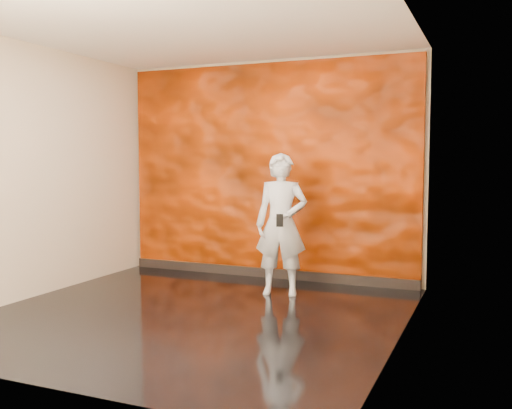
{
  "coord_description": "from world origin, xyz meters",
  "views": [
    {
      "loc": [
        2.73,
        -4.88,
        1.53
      ],
      "look_at": [
        0.42,
        0.59,
        1.06
      ],
      "focal_mm": 40.0,
      "sensor_mm": 36.0,
      "label": 1
    }
  ],
  "objects": [
    {
      "name": "baseboard",
      "position": [
        0.0,
        1.92,
        0.06
      ],
      "size": [
        3.9,
        0.04,
        0.12
      ],
      "primitive_type": "cube",
      "color": "black",
      "rests_on": "ground"
    },
    {
      "name": "man",
      "position": [
        0.5,
        1.13,
        0.8
      ],
      "size": [
        0.65,
        0.49,
        1.6
      ],
      "primitive_type": "imported",
      "rotation": [
        0.0,
        0.0,
        0.2
      ],
      "color": "#ABB0BC",
      "rests_on": "ground"
    },
    {
      "name": "room",
      "position": [
        0.0,
        0.0,
        1.4
      ],
      "size": [
        4.02,
        4.02,
        2.81
      ],
      "color": "black",
      "rests_on": "ground"
    },
    {
      "name": "phone",
      "position": [
        0.58,
        0.87,
        0.87
      ],
      "size": [
        0.08,
        0.04,
        0.14
      ],
      "primitive_type": "cube",
      "rotation": [
        0.0,
        0.0,
        0.28
      ],
      "color": "black",
      "rests_on": "man"
    },
    {
      "name": "feature_wall",
      "position": [
        0.0,
        1.96,
        1.38
      ],
      "size": [
        3.9,
        0.06,
        2.75
      ],
      "primitive_type": "cube",
      "color": "#D93B00",
      "rests_on": "ground"
    }
  ]
}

